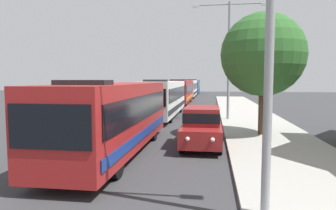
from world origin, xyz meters
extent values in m
cube|color=maroon|center=(-1.30, 12.84, 1.70)|extent=(2.50, 10.69, 2.70)
cube|color=black|center=(-0.03, 12.84, 2.05)|extent=(0.04, 9.84, 1.00)
cube|color=black|center=(-2.57, 12.84, 2.05)|extent=(0.04, 9.84, 1.00)
cube|color=black|center=(-1.30, 7.47, 2.00)|extent=(2.30, 0.04, 1.20)
cube|color=navy|center=(-0.02, 12.84, 0.90)|extent=(0.03, 10.16, 0.36)
cube|color=black|center=(-1.30, 9.63, 3.13)|extent=(1.75, 0.90, 0.16)
cylinder|color=black|center=(-0.20, 9.53, 0.50)|extent=(0.28, 1.00, 1.00)
cylinder|color=black|center=(-2.40, 9.53, 0.50)|extent=(0.28, 1.00, 1.00)
cylinder|color=black|center=(-0.20, 15.78, 0.50)|extent=(0.28, 1.00, 1.00)
cylinder|color=black|center=(-2.40, 15.78, 0.50)|extent=(0.28, 1.00, 1.00)
cube|color=silver|center=(-1.30, 26.01, 1.70)|extent=(2.50, 12.18, 2.70)
cube|color=black|center=(-0.03, 26.01, 2.05)|extent=(0.04, 11.21, 1.00)
cube|color=black|center=(-2.57, 26.01, 2.05)|extent=(0.04, 11.21, 1.00)
cube|color=black|center=(-1.30, 19.90, 2.00)|extent=(2.30, 0.04, 1.20)
cube|color=black|center=(-0.02, 26.01, 0.90)|extent=(0.03, 11.57, 0.36)
cube|color=black|center=(-1.30, 22.36, 3.13)|extent=(1.75, 0.90, 0.16)
cylinder|color=black|center=(-0.20, 22.23, 0.50)|extent=(0.28, 1.00, 1.00)
cylinder|color=black|center=(-2.40, 22.23, 0.50)|extent=(0.28, 1.00, 1.00)
cylinder|color=black|center=(-0.20, 29.36, 0.50)|extent=(0.28, 1.00, 1.00)
cylinder|color=black|center=(-2.40, 29.36, 0.50)|extent=(0.28, 1.00, 1.00)
cube|color=maroon|center=(-1.30, 39.97, 1.70)|extent=(2.50, 12.12, 2.70)
cube|color=black|center=(-0.03, 39.97, 2.05)|extent=(0.04, 11.15, 1.00)
cube|color=black|center=(-2.57, 39.97, 2.05)|extent=(0.04, 11.15, 1.00)
cube|color=black|center=(-1.30, 33.89, 2.00)|extent=(2.30, 0.04, 1.20)
cube|color=orange|center=(-0.02, 39.97, 0.90)|extent=(0.03, 11.52, 0.36)
cube|color=black|center=(-1.30, 36.33, 3.13)|extent=(1.75, 0.90, 0.16)
cylinder|color=black|center=(-0.20, 36.21, 0.50)|extent=(0.28, 1.00, 1.00)
cylinder|color=black|center=(-2.40, 36.21, 0.50)|extent=(0.28, 1.00, 1.00)
cylinder|color=black|center=(-0.20, 43.30, 0.50)|extent=(0.28, 1.00, 1.00)
cylinder|color=black|center=(-2.40, 43.30, 0.50)|extent=(0.28, 1.00, 1.00)
cube|color=silver|center=(-1.30, 53.90, 1.70)|extent=(2.50, 11.29, 2.70)
cube|color=black|center=(-0.03, 53.90, 2.05)|extent=(0.04, 10.39, 1.00)
cube|color=black|center=(-2.57, 53.90, 2.05)|extent=(0.04, 10.39, 1.00)
cube|color=black|center=(-1.30, 48.24, 2.00)|extent=(2.30, 0.04, 1.20)
cube|color=black|center=(-0.02, 53.90, 0.90)|extent=(0.03, 10.73, 0.36)
cube|color=black|center=(-1.30, 50.52, 3.13)|extent=(1.75, 0.90, 0.16)
cylinder|color=black|center=(-0.20, 50.40, 0.50)|extent=(0.28, 1.00, 1.00)
cylinder|color=black|center=(-2.40, 50.40, 0.50)|extent=(0.28, 1.00, 1.00)
cylinder|color=black|center=(-0.20, 57.01, 0.50)|extent=(0.28, 1.00, 1.00)
cylinder|color=black|center=(-2.40, 57.01, 0.50)|extent=(0.28, 1.00, 1.00)
cube|color=#284C8C|center=(-1.30, 67.21, 1.70)|extent=(2.50, 10.72, 2.70)
cube|color=black|center=(-0.03, 67.21, 2.05)|extent=(0.04, 9.86, 1.00)
cube|color=black|center=(-2.57, 67.21, 2.05)|extent=(0.04, 9.86, 1.00)
cube|color=black|center=(-1.30, 61.83, 2.00)|extent=(2.30, 0.04, 1.20)
cube|color=navy|center=(-0.02, 67.21, 0.90)|extent=(0.03, 10.18, 0.36)
cube|color=black|center=(-1.30, 63.99, 3.13)|extent=(1.75, 0.90, 0.16)
cylinder|color=black|center=(-0.20, 63.89, 0.50)|extent=(0.28, 1.00, 1.00)
cylinder|color=black|center=(-2.40, 63.89, 0.50)|extent=(0.28, 1.00, 1.00)
cylinder|color=black|center=(-0.20, 70.16, 0.50)|extent=(0.28, 1.00, 1.00)
cylinder|color=black|center=(-2.40, 70.16, 0.50)|extent=(0.28, 1.00, 1.00)
cube|color=maroon|center=(2.40, 14.60, 0.70)|extent=(1.84, 4.41, 0.80)
cube|color=maroon|center=(2.40, 14.75, 1.50)|extent=(1.62, 2.56, 0.80)
cube|color=black|center=(2.40, 14.75, 1.50)|extent=(1.66, 2.64, 0.44)
sphere|color=#F9EFCC|center=(1.89, 12.37, 0.80)|extent=(0.18, 0.18, 0.18)
sphere|color=#F9EFCC|center=(2.91, 12.37, 0.80)|extent=(0.18, 0.18, 0.18)
cylinder|color=black|center=(1.58, 13.23, 0.35)|extent=(0.22, 0.70, 0.70)
cylinder|color=black|center=(3.22, 13.23, 0.35)|extent=(0.22, 0.70, 0.70)
cylinder|color=black|center=(1.58, 15.96, 0.35)|extent=(0.22, 0.70, 0.70)
cylinder|color=black|center=(3.22, 15.96, 0.35)|extent=(0.22, 0.70, 0.70)
cube|color=navy|center=(-4.60, 65.35, 1.45)|extent=(2.30, 1.80, 2.20)
cube|color=gold|center=(-4.60, 69.44, 1.80)|extent=(2.35, 6.37, 2.70)
cube|color=black|center=(-4.60, 64.43, 1.75)|extent=(2.07, 0.04, 0.90)
cylinder|color=black|center=(-5.63, 65.35, 0.45)|extent=(0.26, 0.90, 0.90)
cylinder|color=black|center=(-3.57, 65.35, 0.45)|extent=(0.26, 0.90, 0.90)
cylinder|color=black|center=(-5.63, 70.79, 0.45)|extent=(0.26, 0.90, 0.90)
cylinder|color=black|center=(-3.57, 70.79, 0.45)|extent=(0.26, 0.90, 0.90)
cylinder|color=gray|center=(4.10, 7.22, 4.05)|extent=(0.20, 0.20, 7.80)
cylinder|color=gray|center=(4.10, 23.95, 4.61)|extent=(0.20, 0.20, 8.93)
cylinder|color=gray|center=(2.81, 23.95, 8.88)|extent=(2.57, 0.10, 0.10)
cube|color=silver|center=(1.53, 23.95, 8.80)|extent=(0.56, 0.28, 0.16)
cylinder|color=gray|center=(5.39, 23.95, 8.88)|extent=(2.57, 0.10, 0.10)
cube|color=silver|center=(6.67, 23.95, 8.80)|extent=(0.56, 0.28, 0.16)
cylinder|color=#4C3823|center=(5.60, 17.60, 1.45)|extent=(0.32, 0.32, 2.60)
sphere|color=#2D6028|center=(5.60, 17.60, 4.59)|extent=(4.60, 4.60, 4.60)
camera|label=1|loc=(2.87, 0.30, 3.24)|focal=32.15mm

